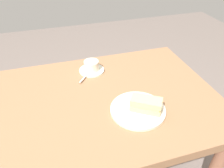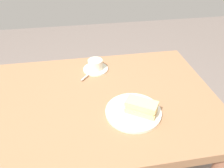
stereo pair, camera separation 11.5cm
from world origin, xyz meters
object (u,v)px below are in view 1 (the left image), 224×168
(sandwich_front, at_px, (146,104))
(sandwich_plate, at_px, (138,110))
(dining_table, at_px, (86,115))
(spoon, at_px, (85,76))
(coffee_saucer, at_px, (92,70))
(coffee_cup, at_px, (91,65))

(sandwich_front, bearing_deg, sandwich_plate, -26.99)
(dining_table, distance_m, spoon, 0.23)
(spoon, bearing_deg, coffee_saucer, -129.02)
(dining_table, height_order, sandwich_front, sandwich_front)
(sandwich_plate, bearing_deg, spoon, -61.77)
(coffee_saucer, xyz_separation_m, coffee_cup, (-0.00, -0.00, 0.04))
(sandwich_front, bearing_deg, spoon, -59.02)
(sandwich_plate, height_order, sandwich_front, sandwich_front)
(dining_table, distance_m, sandwich_front, 0.33)
(dining_table, xyz_separation_m, coffee_saucer, (-0.09, -0.26, 0.10))
(dining_table, height_order, coffee_saucer, coffee_saucer)
(dining_table, bearing_deg, coffee_cup, -109.83)
(dining_table, relative_size, coffee_saucer, 9.14)
(coffee_cup, bearing_deg, coffee_saucer, 58.43)
(coffee_saucer, bearing_deg, spoon, 50.98)
(sandwich_plate, relative_size, coffee_saucer, 1.74)
(sandwich_front, xyz_separation_m, coffee_cup, (0.16, -0.42, -0.00))
(spoon, bearing_deg, coffee_cup, -128.88)
(dining_table, distance_m, sandwich_plate, 0.28)
(dining_table, bearing_deg, coffee_saucer, -109.77)
(sandwich_plate, relative_size, sandwich_front, 1.68)
(sandwich_plate, xyz_separation_m, coffee_cup, (0.13, -0.40, 0.03))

